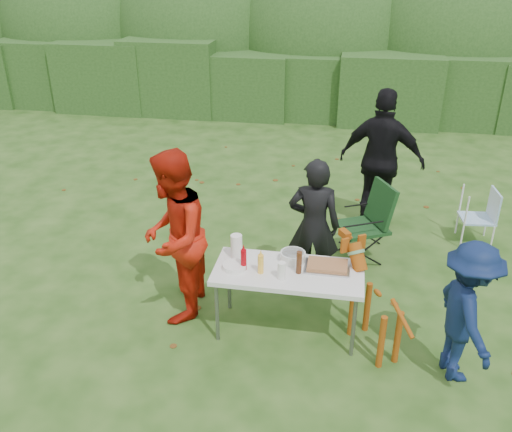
% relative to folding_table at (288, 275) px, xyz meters
% --- Properties ---
extents(ground, '(80.00, 80.00, 0.00)m').
position_rel_folding_table_xyz_m(ground, '(-0.39, 0.08, -0.69)').
color(ground, '#1E4211').
extents(hedge_row, '(22.00, 1.40, 1.70)m').
position_rel_folding_table_xyz_m(hedge_row, '(-0.39, 8.08, 0.16)').
color(hedge_row, '#23471C').
rests_on(hedge_row, ground).
extents(shrub_backdrop, '(20.00, 2.60, 3.20)m').
position_rel_folding_table_xyz_m(shrub_backdrop, '(-0.39, 9.68, 0.91)').
color(shrub_backdrop, '#3D6628').
rests_on(shrub_backdrop, ground).
extents(folding_table, '(1.50, 0.70, 0.74)m').
position_rel_folding_table_xyz_m(folding_table, '(0.00, 0.00, 0.00)').
color(folding_table, silver).
rests_on(folding_table, ground).
extents(person_cook, '(0.60, 0.40, 1.62)m').
position_rel_folding_table_xyz_m(person_cook, '(0.18, 0.87, 0.12)').
color(person_cook, black).
rests_on(person_cook, ground).
extents(person_red_jacket, '(0.77, 0.96, 1.88)m').
position_rel_folding_table_xyz_m(person_red_jacket, '(-1.22, 0.11, 0.25)').
color(person_red_jacket, '#B11A0A').
rests_on(person_red_jacket, ground).
extents(person_black_puffy, '(1.25, 0.73, 1.99)m').
position_rel_folding_table_xyz_m(person_black_puffy, '(0.97, 2.65, 0.31)').
color(person_black_puffy, black).
rests_on(person_black_puffy, ground).
extents(child, '(0.71, 1.00, 1.40)m').
position_rel_folding_table_xyz_m(child, '(1.65, -0.37, 0.01)').
color(child, '#0D1B41').
rests_on(child, ground).
extents(dog, '(0.92, 1.12, 1.00)m').
position_rel_folding_table_xyz_m(dog, '(0.88, -0.12, -0.19)').
color(dog, '#8B410D').
rests_on(dog, ground).
extents(camping_chair, '(0.86, 0.86, 1.03)m').
position_rel_folding_table_xyz_m(camping_chair, '(0.75, 1.64, -0.17)').
color(camping_chair, '#163B19').
rests_on(camping_chair, ground).
extents(lawn_chair, '(0.50, 0.50, 0.77)m').
position_rel_folding_table_xyz_m(lawn_chair, '(2.28, 2.36, -0.30)').
color(lawn_chair, '#3B85C1').
rests_on(lawn_chair, ground).
extents(food_tray, '(0.45, 0.30, 0.02)m').
position_rel_folding_table_xyz_m(food_tray, '(0.38, 0.10, 0.06)').
color(food_tray, '#B7B7BA').
rests_on(food_tray, folding_table).
extents(focaccia_bread, '(0.40, 0.26, 0.04)m').
position_rel_folding_table_xyz_m(focaccia_bread, '(0.38, 0.10, 0.09)').
color(focaccia_bread, '#9E663D').
rests_on(focaccia_bread, food_tray).
extents(mustard_bottle, '(0.06, 0.06, 0.20)m').
position_rel_folding_table_xyz_m(mustard_bottle, '(-0.27, -0.09, 0.15)').
color(mustard_bottle, yellow).
rests_on(mustard_bottle, folding_table).
extents(ketchup_bottle, '(0.06, 0.06, 0.22)m').
position_rel_folding_table_xyz_m(ketchup_bottle, '(-0.45, -0.06, 0.16)').
color(ketchup_bottle, '#A1030C').
rests_on(ketchup_bottle, folding_table).
extents(beer_bottle, '(0.06, 0.06, 0.24)m').
position_rel_folding_table_xyz_m(beer_bottle, '(0.10, -0.03, 0.17)').
color(beer_bottle, '#47230F').
rests_on(beer_bottle, folding_table).
extents(paper_towel_roll, '(0.12, 0.12, 0.26)m').
position_rel_folding_table_xyz_m(paper_towel_roll, '(-0.56, 0.16, 0.18)').
color(paper_towel_roll, white).
rests_on(paper_towel_roll, folding_table).
extents(cup_stack, '(0.08, 0.08, 0.18)m').
position_rel_folding_table_xyz_m(cup_stack, '(-0.05, -0.16, 0.14)').
color(cup_stack, white).
rests_on(cup_stack, folding_table).
extents(pasta_bowl, '(0.26, 0.26, 0.10)m').
position_rel_folding_table_xyz_m(pasta_bowl, '(0.02, 0.19, 0.10)').
color(pasta_bowl, silver).
rests_on(pasta_bowl, folding_table).
extents(plate_stack, '(0.24, 0.24, 0.05)m').
position_rel_folding_table_xyz_m(plate_stack, '(-0.54, -0.06, 0.08)').
color(plate_stack, white).
rests_on(plate_stack, folding_table).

